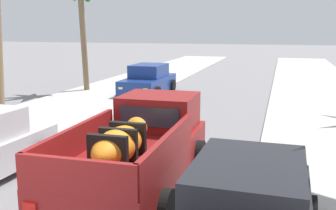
# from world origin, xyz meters

# --- Properties ---
(sidewalk_left) EXTENTS (4.80, 60.00, 0.12)m
(sidewalk_left) POSITION_xyz_m (-5.19, 12.00, 0.06)
(sidewalk_left) COLOR #B2AFA8
(sidewalk_left) RESTS_ON ground
(sidewalk_right) EXTENTS (4.80, 60.00, 0.12)m
(sidewalk_right) POSITION_xyz_m (5.19, 12.00, 0.06)
(sidewalk_right) COLOR #B2AFA8
(sidewalk_right) RESTS_ON ground
(curb_left) EXTENTS (0.16, 60.00, 0.10)m
(curb_left) POSITION_xyz_m (-4.19, 12.00, 0.05)
(curb_left) COLOR silver
(curb_left) RESTS_ON ground
(curb_right) EXTENTS (0.16, 60.00, 0.10)m
(curb_right) POSITION_xyz_m (4.19, 12.00, 0.05)
(curb_right) COLOR silver
(curb_right) RESTS_ON ground
(pickup_truck) EXTENTS (2.27, 5.23, 1.80)m
(pickup_truck) POSITION_xyz_m (0.52, 4.34, 0.81)
(pickup_truck) COLOR maroon
(pickup_truck) RESTS_ON ground
(car_right_near) EXTENTS (2.05, 4.27, 1.54)m
(car_right_near) POSITION_xyz_m (-3.24, 15.84, 0.71)
(car_right_near) COLOR navy
(car_right_near) RESTS_ON ground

